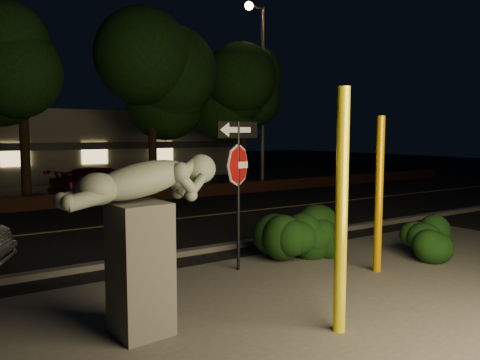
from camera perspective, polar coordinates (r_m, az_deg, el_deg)
name	(u,v)px	position (r m, az deg, el deg)	size (l,w,h in m)	color
ground	(118,209)	(17.23, -14.66, -3.40)	(90.00, 90.00, 0.00)	black
patio	(341,300)	(7.85, 12.20, -14.15)	(14.00, 6.00, 0.02)	#4C4944
road	(150,222)	(14.45, -10.92, -5.02)	(80.00, 8.00, 0.01)	black
lane_marking	(150,221)	(14.44, -10.92, -4.97)	(80.00, 0.12, 0.01)	gold
curb	(218,248)	(10.82, -2.70, -8.23)	(80.00, 0.25, 0.12)	#4C4944
brick_wall	(107,198)	(18.42, -15.94, -2.07)	(40.00, 0.35, 0.50)	#4E2519
parking_lot	(71,189)	(23.93, -19.90, -1.05)	(40.00, 12.00, 0.01)	black
building	(39,145)	(31.63, -23.28, 3.99)	(22.00, 10.20, 4.00)	slate
tree_far_b	(20,42)	(19.88, -25.23, 14.96)	(5.20, 5.20, 8.41)	black
tree_far_c	(151,63)	(20.74, -10.79, 13.88)	(4.80, 4.80, 7.84)	black
tree_far_d	(243,77)	(23.46, 0.41, 12.40)	(4.40, 4.40, 7.42)	black
yellow_pole_left	(341,212)	(6.26, 12.25, -3.89)	(0.16, 0.16, 3.25)	yellow
yellow_pole_right	(379,195)	(9.23, 16.58, -1.79)	(0.15, 0.15, 2.99)	#DB9800
signpost	(238,166)	(8.90, -0.22, 1.77)	(0.97, 0.18, 2.88)	black
sculpture	(142,226)	(6.24, -11.84, -5.49)	(2.22, 0.79, 2.37)	#4C4944
hedge_center	(294,233)	(10.06, 6.58, -6.43)	(2.13, 1.00, 1.11)	black
hedge_right	(311,232)	(10.23, 8.62, -6.31)	(1.66, 0.89, 1.09)	black
hedge_far_right	(432,234)	(10.85, 22.35, -6.14)	(1.49, 0.93, 1.03)	black
streetlight	(260,80)	(23.70, 2.51, 12.05)	(1.31, 0.55, 8.92)	#515056
parked_car_darkred	(102,182)	(20.38, -16.45, -0.25)	(1.80, 4.43, 1.29)	#460D15
parked_car_dark	(162,175)	(23.27, -9.44, 0.63)	(2.17, 4.71, 1.31)	black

